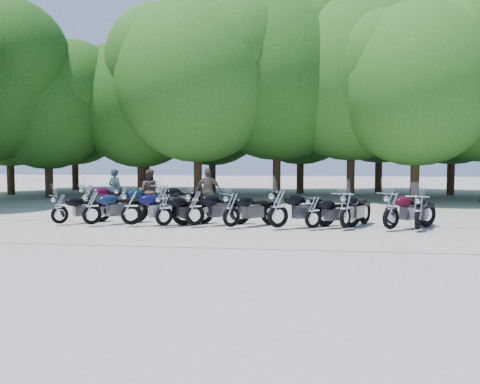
# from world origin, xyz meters

# --- Properties ---
(ground) EXTENTS (90.00, 90.00, 0.00)m
(ground) POSITION_xyz_m (0.00, 0.00, 0.00)
(ground) COLOR gray
(ground) RESTS_ON ground
(tree_0) EXTENTS (7.50, 7.50, 9.21)m
(tree_0) POSITION_xyz_m (-15.42, 12.98, 5.45)
(tree_0) COLOR #3A2614
(tree_0) RESTS_ON ground
(tree_1) EXTENTS (6.97, 6.97, 8.55)m
(tree_1) POSITION_xyz_m (-12.04, 11.24, 5.06)
(tree_1) COLOR #3A2614
(tree_1) RESTS_ON ground
(tree_2) EXTENTS (7.31, 7.31, 8.97)m
(tree_2) POSITION_xyz_m (-7.25, 12.84, 5.31)
(tree_2) COLOR #3A2614
(tree_2) RESTS_ON ground
(tree_3) EXTENTS (8.70, 8.70, 10.67)m
(tree_3) POSITION_xyz_m (-3.57, 11.24, 6.32)
(tree_3) COLOR #3A2614
(tree_3) RESTS_ON ground
(tree_4) EXTENTS (9.13, 9.13, 11.20)m
(tree_4) POSITION_xyz_m (0.54, 13.09, 6.64)
(tree_4) COLOR #3A2614
(tree_4) RESTS_ON ground
(tree_5) EXTENTS (9.04, 9.04, 11.10)m
(tree_5) POSITION_xyz_m (4.61, 13.20, 6.57)
(tree_5) COLOR #3A2614
(tree_5) RESTS_ON ground
(tree_6) EXTENTS (8.00, 8.00, 9.82)m
(tree_6) POSITION_xyz_m (7.55, 10.82, 5.81)
(tree_6) COLOR #3A2614
(tree_6) RESTS_ON ground
(tree_9) EXTENTS (7.59, 7.59, 9.32)m
(tree_9) POSITION_xyz_m (-13.53, 17.59, 5.52)
(tree_9) COLOR #3A2614
(tree_9) RESTS_ON ground
(tree_10) EXTENTS (7.78, 7.78, 9.55)m
(tree_10) POSITION_xyz_m (-8.29, 16.97, 5.66)
(tree_10) COLOR #3A2614
(tree_10) RESTS_ON ground
(tree_11) EXTENTS (7.56, 7.56, 9.28)m
(tree_11) POSITION_xyz_m (-3.76, 16.43, 5.49)
(tree_11) COLOR #3A2614
(tree_11) RESTS_ON ground
(tree_12) EXTENTS (7.88, 7.88, 9.67)m
(tree_12) POSITION_xyz_m (1.80, 16.47, 5.72)
(tree_12) COLOR #3A2614
(tree_12) RESTS_ON ground
(tree_13) EXTENTS (8.31, 8.31, 10.20)m
(tree_13) POSITION_xyz_m (6.69, 17.47, 6.04)
(tree_13) COLOR #3A2614
(tree_13) RESTS_ON ground
(tree_14) EXTENTS (8.02, 8.02, 9.84)m
(tree_14) POSITION_xyz_m (10.68, 16.09, 5.83)
(tree_14) COLOR #3A2614
(tree_14) RESTS_ON ground
(motorcycle_0) EXTENTS (1.85, 1.97, 1.17)m
(motorcycle_0) POSITION_xyz_m (-5.92, 0.48, 0.59)
(motorcycle_0) COLOR black
(motorcycle_0) RESTS_ON ground
(motorcycle_1) EXTENTS (2.10, 2.17, 1.31)m
(motorcycle_1) POSITION_xyz_m (-4.74, 0.36, 0.66)
(motorcycle_1) COLOR #0D1C3D
(motorcycle_1) RESTS_ON ground
(motorcycle_2) EXTENTS (2.47, 1.53, 1.34)m
(motorcycle_2) POSITION_xyz_m (-3.43, 0.45, 0.67)
(motorcycle_2) COLOR black
(motorcycle_2) RESTS_ON ground
(motorcycle_3) EXTENTS (2.01, 2.02, 1.23)m
(motorcycle_3) POSITION_xyz_m (-2.33, 0.41, 0.62)
(motorcycle_3) COLOR black
(motorcycle_3) RESTS_ON ground
(motorcycle_4) EXTENTS (2.33, 1.98, 1.34)m
(motorcycle_4) POSITION_xyz_m (-1.36, 0.59, 0.67)
(motorcycle_4) COLOR black
(motorcycle_4) RESTS_ON ground
(motorcycle_5) EXTENTS (2.10, 2.13, 1.30)m
(motorcycle_5) POSITION_xyz_m (-0.13, 0.42, 0.65)
(motorcycle_5) COLOR black
(motorcycle_5) RESTS_ON ground
(motorcycle_6) EXTENTS (2.52, 2.05, 1.43)m
(motorcycle_6) POSITION_xyz_m (1.34, 0.39, 0.71)
(motorcycle_6) COLOR black
(motorcycle_6) RESTS_ON ground
(motorcycle_7) EXTENTS (2.11, 1.73, 1.20)m
(motorcycle_7) POSITION_xyz_m (2.43, 0.47, 0.60)
(motorcycle_7) COLOR black
(motorcycle_7) RESTS_ON ground
(motorcycle_8) EXTENTS (1.70, 2.44, 1.34)m
(motorcycle_8) POSITION_xyz_m (3.42, 0.62, 0.67)
(motorcycle_8) COLOR black
(motorcycle_8) RESTS_ON ground
(motorcycle_9) EXTENTS (2.31, 2.14, 1.37)m
(motorcycle_9) POSITION_xyz_m (4.79, 0.53, 0.68)
(motorcycle_9) COLOR #3D0817
(motorcycle_9) RESTS_ON ground
(motorcycle_10) EXTENTS (1.42, 2.35, 1.27)m
(motorcycle_10) POSITION_xyz_m (5.60, 0.58, 0.64)
(motorcycle_10) COLOR black
(motorcycle_10) RESTS_ON ground
(motorcycle_11) EXTENTS (2.21, 2.26, 1.37)m
(motorcycle_11) POSITION_xyz_m (-6.19, 3.25, 0.69)
(motorcycle_11) COLOR #390722
(motorcycle_11) RESTS_ON ground
(motorcycle_12) EXTENTS (2.19, 2.01, 1.29)m
(motorcycle_12) POSITION_xyz_m (-4.80, 3.27, 0.65)
(motorcycle_12) COLOR #0C1D39
(motorcycle_12) RESTS_ON ground
(motorcycle_13) EXTENTS (1.89, 2.50, 1.39)m
(motorcycle_13) POSITION_xyz_m (-3.20, 3.22, 0.69)
(motorcycle_13) COLOR black
(motorcycle_13) RESTS_ON ground
(rider_0) EXTENTS (0.75, 0.61, 1.79)m
(rider_0) POSITION_xyz_m (-5.61, 4.65, 0.89)
(rider_0) COLOR #1D313C
(rider_0) RESTS_ON ground
(rider_1) EXTENTS (0.93, 0.75, 1.78)m
(rider_1) POSITION_xyz_m (-4.11, 4.44, 0.89)
(rider_1) COLOR brown
(rider_1) RESTS_ON ground
(rider_2) EXTENTS (1.16, 0.83, 1.83)m
(rider_2) POSITION_xyz_m (-1.72, 4.68, 0.91)
(rider_2) COLOR brown
(rider_2) RESTS_ON ground
(rider_3) EXTENTS (0.66, 0.52, 1.60)m
(rider_3) POSITION_xyz_m (-4.17, 4.62, 0.80)
(rider_3) COLOR black
(rider_3) RESTS_ON ground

